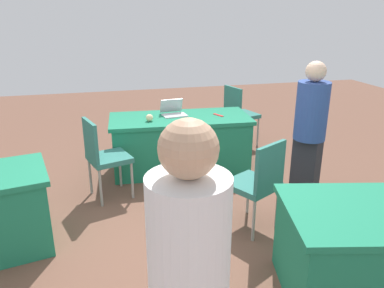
% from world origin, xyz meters
% --- Properties ---
extents(ground_plane, '(14.40, 14.40, 0.00)m').
position_xyz_m(ground_plane, '(0.00, 0.00, 0.00)').
color(ground_plane, brown).
extents(table_foreground, '(1.93, 0.96, 0.75)m').
position_xyz_m(table_foreground, '(-0.35, -1.52, 0.38)').
color(table_foreground, '#1E7A56').
rests_on(table_foreground, ground).
extents(chair_near_front, '(0.55, 0.55, 0.96)m').
position_xyz_m(chair_near_front, '(0.70, -0.88, 0.55)').
color(chair_near_front, '#9E9993').
rests_on(chair_near_front, ground).
extents(chair_tucked_right, '(0.60, 0.60, 0.95)m').
position_xyz_m(chair_tucked_right, '(-0.76, 0.20, 0.54)').
color(chair_tucked_right, '#9E9993').
rests_on(chair_tucked_right, ground).
extents(chair_aisle, '(0.55, 0.55, 0.98)m').
position_xyz_m(chair_aisle, '(-1.47, -2.23, 0.57)').
color(chair_aisle, '#9E9993').
rests_on(chair_aisle, ground).
extents(person_presenter, '(0.47, 0.47, 1.62)m').
position_xyz_m(person_presenter, '(-1.49, -0.17, 0.90)').
color(person_presenter, '#26262D').
rests_on(person_presenter, ground).
extents(laptop_silver, '(0.35, 0.32, 0.21)m').
position_xyz_m(laptop_silver, '(-0.29, -1.64, 0.79)').
color(laptop_silver, silver).
rests_on(laptop_silver, table_foreground).
extents(yarn_ball, '(0.09, 0.09, 0.09)m').
position_xyz_m(yarn_ball, '(0.07, -1.41, 0.80)').
color(yarn_ball, beige).
rests_on(yarn_ball, table_foreground).
extents(scissors_red, '(0.11, 0.18, 0.01)m').
position_xyz_m(scissors_red, '(-0.88, -1.47, 0.75)').
color(scissors_red, red).
rests_on(scissors_red, table_foreground).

